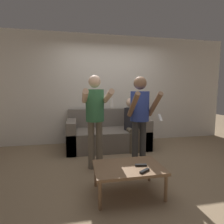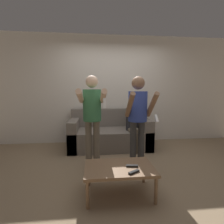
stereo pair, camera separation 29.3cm
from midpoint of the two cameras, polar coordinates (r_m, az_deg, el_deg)
The scene contains 9 objects.
ground_plane at distance 3.19m, azimuth 6.11°, elevation -17.43°, with size 14.00×14.00×0.00m, color #937A5B.
wall_back at distance 4.52m, azimuth 1.97°, elevation 7.32°, with size 6.40×0.06×2.70m.
couch at distance 4.13m, azimuth 1.22°, elevation -7.44°, with size 1.82×0.95×0.87m.
person_standing_left at distance 2.88m, azimuth -3.61°, elevation 0.07°, with size 0.42×0.77×1.57m.
person_standing_right at distance 3.02m, azimuth 11.22°, elevation 0.13°, with size 0.44×0.63×1.56m.
person_seated at distance 3.91m, azimuth 8.98°, elevation -3.25°, with size 0.29×0.52×1.16m.
coffee_table at distance 2.32m, azimuth 6.20°, elevation -18.17°, with size 0.86×0.57×0.37m.
remote_near at distance 2.17m, azimuth 11.26°, elevation -18.72°, with size 0.15×0.11×0.02m.
remote_far at distance 2.32m, azimuth 10.34°, elevation -17.01°, with size 0.15×0.06×0.02m.
Camera 2 is at (-0.48, -2.87, 1.31)m, focal length 28.00 mm.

